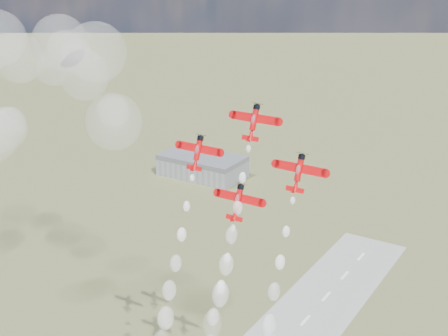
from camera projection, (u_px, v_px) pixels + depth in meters
name	position (u px, v px, depth m)	size (l,w,h in m)	color
hangar	(202.00, 166.00, 380.48)	(50.00, 28.00, 13.00)	gray
plane_lead	(254.00, 121.00, 143.78)	(12.21, 5.59, 8.32)	red
plane_left	(198.00, 152.00, 150.60)	(12.21, 5.59, 8.32)	red
plane_right	(299.00, 172.00, 137.27)	(12.21, 5.59, 8.32)	red
plane_slot	(238.00, 201.00, 144.09)	(12.21, 5.59, 8.32)	red
smoke_trail_lead	(212.00, 335.00, 144.73)	(5.47, 23.54, 54.81)	white
drifted_smoke_cloud	(49.00, 81.00, 206.99)	(68.46, 37.70, 53.01)	white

